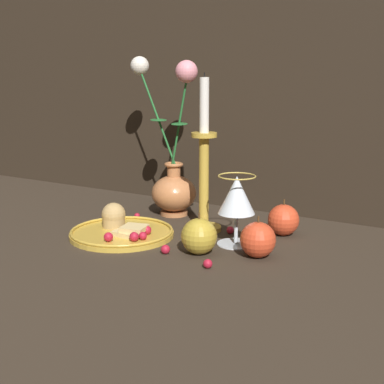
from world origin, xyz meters
TOP-DOWN VIEW (x-y plane):
  - ground_plane at (0.00, 0.00)m, footprint 2.40×2.40m
  - vase at (-0.08, 0.15)m, footprint 0.19×0.11m
  - plate_with_pastries at (-0.08, -0.06)m, footprint 0.23×0.23m
  - wine_glass at (0.17, 0.01)m, footprint 0.08×0.08m
  - candlestick at (0.06, 0.07)m, footprint 0.08×0.08m
  - apple_beside_vase at (0.23, 0.13)m, footprint 0.07×0.07m
  - apple_near_glass at (0.13, -0.07)m, footprint 0.07×0.07m
  - apple_at_table_edge at (0.24, -0.03)m, footprint 0.07×0.07m
  - berry_near_plate at (-0.17, 0.04)m, footprint 0.02×0.02m
  - berry_front_center at (0.07, -0.11)m, footprint 0.02×0.02m
  - berry_by_glass_stem at (0.12, 0.08)m, footprint 0.02×0.02m
  - berry_under_candlestick at (-0.13, 0.07)m, footprint 0.01×0.01m
  - berry_far_right at (0.18, -0.14)m, footprint 0.02×0.02m

SIDE VIEW (x-z plane):
  - ground_plane at x=0.00m, z-range 0.00..0.00m
  - berry_under_candlestick at x=-0.13m, z-range 0.00..0.01m
  - berry_near_plate at x=-0.17m, z-range 0.00..0.02m
  - berry_by_glass_stem at x=0.12m, z-range 0.00..0.02m
  - berry_far_right at x=0.18m, z-range 0.00..0.02m
  - berry_front_center at x=0.07m, z-range 0.00..0.02m
  - plate_with_pastries at x=-0.08m, z-range -0.02..0.05m
  - apple_beside_vase at x=0.23m, z-range -0.01..0.07m
  - apple_at_table_edge at x=0.24m, z-range -0.01..0.08m
  - apple_near_glass at x=0.13m, z-range -0.01..0.08m
  - wine_glass at x=0.17m, z-range 0.03..0.17m
  - vase at x=-0.08m, z-range -0.09..0.30m
  - candlestick at x=0.06m, z-range -0.04..0.31m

